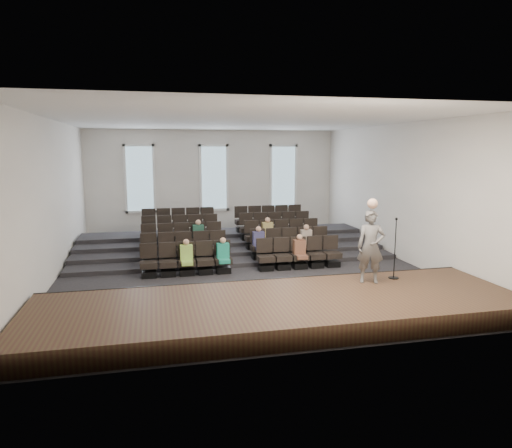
{
  "coord_description": "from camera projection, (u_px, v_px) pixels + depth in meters",
  "views": [
    {
      "loc": [
        -2.91,
        -15.17,
        4.02
      ],
      "look_at": [
        0.64,
        0.5,
        1.42
      ],
      "focal_mm": 32.0,
      "sensor_mm": 36.0,
      "label": 1
    }
  ],
  "objects": [
    {
      "name": "ground",
      "position": [
        241.0,
        267.0,
        15.88
      ],
      "size": [
        14.0,
        14.0,
        0.0
      ],
      "primitive_type": "plane",
      "color": "black",
      "rests_on": "ground"
    },
    {
      "name": "ceiling",
      "position": [
        241.0,
        120.0,
        15.08
      ],
      "size": [
        12.0,
        14.0,
        0.02
      ],
      "primitive_type": "cube",
      "color": "white",
      "rests_on": "ground"
    },
    {
      "name": "wall_back",
      "position": [
        214.0,
        182.0,
        22.24
      ],
      "size": [
        12.0,
        0.04,
        5.0
      ],
      "primitive_type": "cube",
      "color": "white",
      "rests_on": "ground"
    },
    {
      "name": "wall_front",
      "position": [
        310.0,
        231.0,
        8.72
      ],
      "size": [
        12.0,
        0.04,
        5.0
      ],
      "primitive_type": "cube",
      "color": "white",
      "rests_on": "ground"
    },
    {
      "name": "wall_left",
      "position": [
        51.0,
        200.0,
        14.17
      ],
      "size": [
        0.04,
        14.0,
        5.0
      ],
      "primitive_type": "cube",
      "color": "white",
      "rests_on": "ground"
    },
    {
      "name": "wall_right",
      "position": [
        401.0,
        192.0,
        16.79
      ],
      "size": [
        0.04,
        14.0,
        5.0
      ],
      "primitive_type": "cube",
      "color": "white",
      "rests_on": "ground"
    },
    {
      "name": "stage",
      "position": [
        282.0,
        309.0,
        10.93
      ],
      "size": [
        11.8,
        3.6,
        0.5
      ],
      "primitive_type": "cube",
      "color": "#3E2E1A",
      "rests_on": "ground"
    },
    {
      "name": "stage_lip",
      "position": [
        264.0,
        288.0,
        12.63
      ],
      "size": [
        11.8,
        0.06,
        0.52
      ],
      "primitive_type": "cube",
      "color": "black",
      "rests_on": "ground"
    },
    {
      "name": "risers",
      "position": [
        227.0,
        244.0,
        18.9
      ],
      "size": [
        11.8,
        4.8,
        0.6
      ],
      "color": "black",
      "rests_on": "ground"
    },
    {
      "name": "seating_rows",
      "position": [
        234.0,
        240.0,
        17.25
      ],
      "size": [
        6.8,
        4.7,
        1.67
      ],
      "color": "black",
      "rests_on": "ground"
    },
    {
      "name": "windows",
      "position": [
        214.0,
        178.0,
        22.14
      ],
      "size": [
        8.44,
        0.1,
        3.24
      ],
      "color": "white",
      "rests_on": "wall_back"
    },
    {
      "name": "audience",
      "position": [
        250.0,
        242.0,
        16.12
      ],
      "size": [
        4.85,
        2.64,
        1.1
      ],
      "color": "#97C74F",
      "rests_on": "seating_rows"
    },
    {
      "name": "speaker",
      "position": [
        371.0,
        247.0,
        12.16
      ],
      "size": [
        0.84,
        0.7,
        1.96
      ],
      "primitive_type": "imported",
      "rotation": [
        0.0,
        0.0,
        -0.38
      ],
      "color": "#565351",
      "rests_on": "stage"
    },
    {
      "name": "mic_stand",
      "position": [
        394.0,
        260.0,
        12.62
      ],
      "size": [
        0.29,
        0.29,
        1.71
      ],
      "color": "black",
      "rests_on": "stage"
    }
  ]
}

